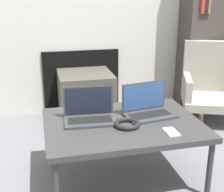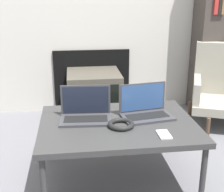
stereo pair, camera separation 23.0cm
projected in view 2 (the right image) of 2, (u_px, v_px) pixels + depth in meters
table at (118, 127)px, 2.06m from camera, size 1.02×0.74×0.42m
laptop_left at (86, 112)px, 2.08m from camera, size 0.35×0.23×0.22m
laptop_right at (145, 109)px, 2.13m from camera, size 0.37×0.25×0.22m
headphones at (121, 124)px, 1.98m from camera, size 0.17×0.17×0.03m
phone at (164, 134)px, 1.86m from camera, size 0.07×0.12×0.01m
tv at (94, 96)px, 3.12m from camera, size 0.52×0.52×0.48m
armchair at (224, 86)px, 3.01m from camera, size 0.73×0.72×0.77m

